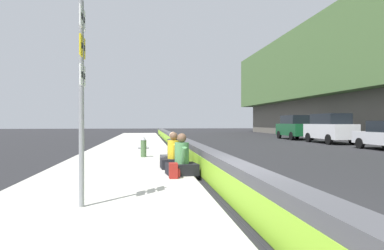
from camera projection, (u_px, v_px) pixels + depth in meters
ground_plane at (241, 209)px, 6.12m from camera, size 160.00×160.00×0.00m
sidewalk_strip at (94, 211)px, 5.76m from camera, size 80.00×4.40×0.14m
jersey_barrier at (240, 187)px, 6.12m from camera, size 76.00×0.45×0.85m
route_sign_post at (82, 87)px, 5.74m from camera, size 0.44×0.09×3.60m
fire_hydrant at (144, 146)px, 14.02m from camera, size 0.26×0.46×0.88m
seated_person_foreground at (182, 162)px, 9.30m from camera, size 0.82×0.92×1.17m
seated_person_middle at (174, 157)px, 10.60m from camera, size 0.75×0.87×1.16m
seated_person_rear at (173, 154)px, 11.76m from camera, size 0.81×0.91×1.14m
backpack at (174, 171)px, 8.72m from camera, size 0.32×0.28×0.40m
parked_car_fourth at (330, 128)px, 25.30m from camera, size 4.82×2.11×2.28m
parked_car_midline at (295, 127)px, 31.11m from camera, size 4.86×2.19×2.28m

